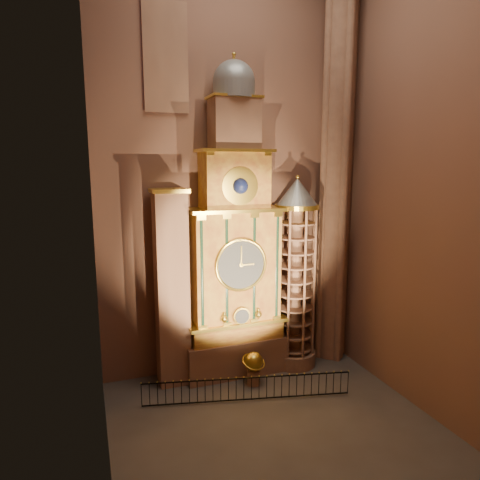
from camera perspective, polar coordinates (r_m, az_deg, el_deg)
name	(u,v)px	position (r m, az deg, el deg)	size (l,w,h in m)	color
floor	(271,420)	(20.96, 4.17, -22.83)	(14.00, 14.00, 0.00)	#383330
wall_back	(228,171)	(23.19, -1.61, 9.15)	(22.00, 22.00, 0.00)	brown
wall_left	(93,175)	(16.02, -19.05, 8.18)	(22.00, 22.00, 0.00)	brown
wall_right	(413,172)	(21.47, 22.08, 8.35)	(22.00, 22.00, 0.00)	brown
astronomical_clock	(235,254)	(22.70, -0.73, -1.87)	(5.60, 2.41, 16.70)	#8C634C
portrait_tower	(172,288)	(22.24, -9.08, -6.31)	(1.80, 1.60, 10.20)	#8C634C
stair_turret	(295,275)	(24.15, 7.38, -4.66)	(2.50, 2.50, 10.80)	#8C634C
gothic_pier	(337,171)	(24.92, 12.75, 8.97)	(2.04, 2.04, 22.00)	#8C634C
stained_glass_window	(166,57)	(22.89, -9.89, 22.87)	(2.20, 0.14, 5.20)	navy
celestial_globe	(254,365)	(23.18, 1.82, -16.37)	(1.50, 1.45, 1.76)	#8C634C
iron_railing	(248,389)	(21.92, 1.03, -19.24)	(9.84, 2.34, 1.18)	black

